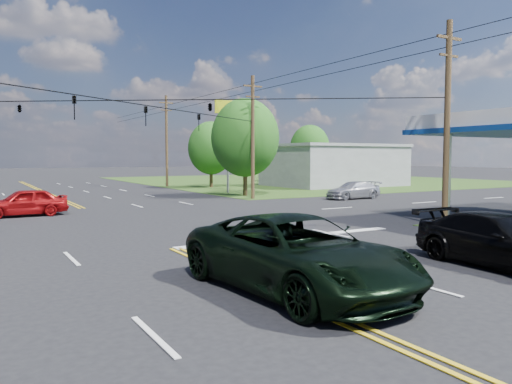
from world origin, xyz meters
TOP-DOWN VIEW (x-y plane):
  - ground at (0.00, 12.00)m, footprint 280.00×280.00m
  - grass_ne at (35.00, 44.00)m, footprint 46.00×48.00m
  - stop_bar at (5.00, 4.00)m, footprint 10.00×0.50m
  - retail_ne at (30.00, 32.00)m, footprint 14.00×10.00m
  - pole_se at (13.00, 3.00)m, footprint 1.60×0.28m
  - pole_ne at (13.00, 21.00)m, footprint 1.60×0.28m
  - pole_right_far at (13.00, 40.00)m, footprint 1.60×0.28m
  - span_wire_signals at (0.00, 12.00)m, footprint 26.00×18.00m
  - power_lines at (0.00, 10.00)m, footprint 26.04×100.00m
  - tree_right_a at (14.00, 24.00)m, footprint 5.70×5.70m
  - tree_right_b at (16.50, 36.00)m, footprint 4.94×4.94m
  - tree_far_r at (34.00, 42.00)m, footprint 5.32×5.32m
  - pickup_dkgreen at (0.50, -2.80)m, footprint 3.50×6.82m
  - suv_black at (7.30, -3.61)m, footprint 2.51×5.54m
  - sedan_red at (-3.58, 17.50)m, footprint 4.57×2.02m
  - sedan_far at (19.81, 17.11)m, footprint 4.69×1.96m
  - polesign_ne at (14.24, 27.67)m, footprint 2.26×0.95m

SIDE VIEW (x-z plane):
  - ground at x=0.00m, z-range 0.00..0.00m
  - grass_ne at x=35.00m, z-range -0.01..0.01m
  - stop_bar at x=5.00m, z-range -0.01..0.01m
  - sedan_far at x=19.81m, z-range 0.00..1.35m
  - sedan_red at x=-3.58m, z-range 0.00..1.53m
  - suv_black at x=7.30m, z-range 0.00..1.57m
  - pickup_dkgreen at x=0.50m, z-range 0.00..1.84m
  - retail_ne at x=30.00m, z-range 0.00..4.40m
  - tree_right_b at x=16.50m, z-range 0.68..7.76m
  - tree_far_r at x=34.00m, z-range 0.73..8.36m
  - tree_right_a at x=14.00m, z-range 0.78..8.96m
  - pole_se at x=13.00m, z-range 0.17..9.67m
  - pole_ne at x=13.00m, z-range 0.17..9.67m
  - pole_right_far at x=13.00m, z-range 0.17..10.17m
  - span_wire_signals at x=0.00m, z-range 5.43..6.56m
  - polesign_ne at x=14.24m, z-range 2.38..10.73m
  - power_lines at x=0.00m, z-range 8.28..8.92m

